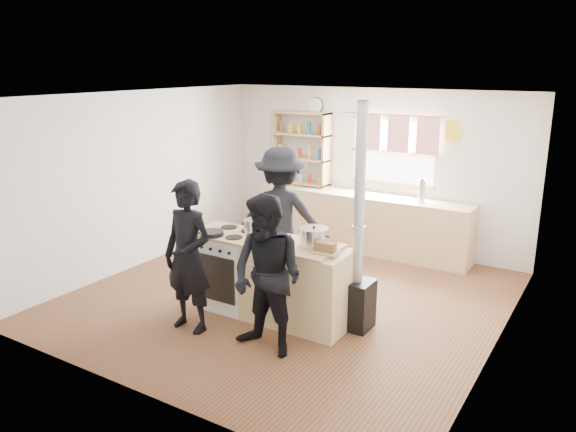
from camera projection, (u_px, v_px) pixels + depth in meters
The scene contains 14 objects.
ground at pixel (288, 298), 7.09m from camera, with size 5.00×5.00×0.01m, color brown.
back_counter at pixel (362, 222), 8.79m from camera, with size 3.40×0.55×0.90m, color tan.
shelving_unit at pixel (301, 148), 9.22m from camera, with size 1.00×0.28×1.20m.
thermos at pixel (422, 191), 8.17m from camera, with size 0.10×0.10×0.32m, color silver.
cooking_island at pixel (274, 279), 6.44m from camera, with size 1.97×0.64×0.93m.
skillet_greens at pixel (212, 233), 6.50m from camera, with size 0.36×0.36×0.05m.
roast_tray at pixel (262, 238), 6.30m from camera, with size 0.36×0.33×0.07m.
stockpot_stove at pixel (253, 226), 6.61m from camera, with size 0.22×0.22×0.18m.
stockpot_counter at pixel (314, 237), 6.09m from camera, with size 0.32×0.32×0.24m.
bread_board at pixel (325, 248), 5.89m from camera, with size 0.29×0.22×0.12m.
flue_heater at pixel (357, 273), 6.13m from camera, with size 0.35×0.35×2.50m.
person_near_left at pixel (188, 257), 6.06m from camera, with size 0.61×0.40×1.68m, color black.
person_near_right at pixel (267, 276), 5.56m from camera, with size 0.80×0.62×1.64m, color black.
person_far at pixel (281, 217), 7.35m from camera, with size 1.18×0.68×1.83m, color black.
Camera 1 is at (3.44, -5.59, 2.87)m, focal length 35.00 mm.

